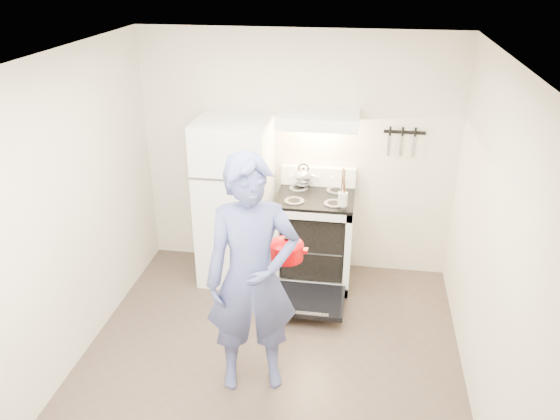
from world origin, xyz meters
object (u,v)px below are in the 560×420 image
object	(u,v)px
person	(252,278)
dutch_oven	(286,251)
stove_body	(314,240)
tea_kettle	(303,175)
refrigerator	(235,201)

from	to	relation	value
person	dutch_oven	size ratio (longest dim) A/B	5.63
stove_body	tea_kettle	size ratio (longest dim) A/B	3.66
refrigerator	person	xyz separation A→B (m)	(0.50, -1.55, 0.11)
stove_body	dutch_oven	size ratio (longest dim) A/B	2.71
stove_body	person	size ratio (longest dim) A/B	0.48
stove_body	dutch_oven	xyz separation A→B (m)	(-0.11, -1.19, 0.53)
tea_kettle	dutch_oven	world-z (taller)	tea_kettle
person	dutch_oven	world-z (taller)	person
stove_body	tea_kettle	xyz separation A→B (m)	(-0.15, 0.22, 0.62)
person	dutch_oven	distance (m)	0.43
refrigerator	stove_body	size ratio (longest dim) A/B	1.85
stove_body	tea_kettle	world-z (taller)	tea_kettle
dutch_oven	tea_kettle	bearing A→B (deg)	91.42
refrigerator	person	size ratio (longest dim) A/B	0.89
refrigerator	tea_kettle	distance (m)	0.74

